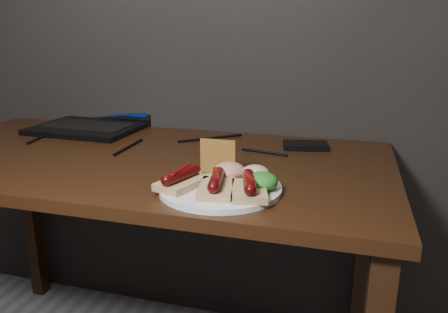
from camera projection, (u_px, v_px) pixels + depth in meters
desk at (138, 185)px, 1.25m from camera, size 1.40×0.70×0.75m
laptop at (97, 113)px, 1.57m from camera, size 0.36×0.37×0.25m
hard_drive at (305, 146)px, 1.30m from camera, size 0.14×0.10×0.02m
desk_cables at (153, 142)px, 1.36m from camera, size 0.82×0.34×0.01m
plate at (220, 188)px, 0.96m from camera, size 0.30×0.30×0.01m
bread_sausage_left at (182, 179)px, 0.95m from camera, size 0.10×0.13×0.04m
bread_sausage_center at (216, 185)px, 0.92m from camera, size 0.09×0.13×0.04m
bread_sausage_right at (249, 187)px, 0.90m from camera, size 0.10×0.13×0.04m
crispbread at (218, 157)px, 1.02m from camera, size 0.08×0.01×0.08m
salad_greens at (262, 181)px, 0.93m from camera, size 0.07×0.07×0.04m
salsa_mound at (229, 171)px, 1.00m from camera, size 0.07×0.07×0.04m
coleslaw_mound at (255, 173)px, 0.99m from camera, size 0.06×0.06×0.04m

